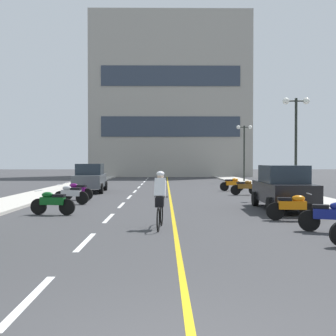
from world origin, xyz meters
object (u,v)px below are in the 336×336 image
Objects in this scene: motorcycle_5 at (71,194)px; motorcycle_8 at (232,184)px; motorcycle_3 at (292,206)px; motorcycle_7 at (245,187)px; cyclist_rider at (160,198)px; street_lamp_mid at (296,124)px; motorcycle_4 at (52,202)px; motorcycle_6 at (77,191)px; parked_car_mid at (90,178)px; parked_car_near at (283,187)px; motorcycle_2 at (331,216)px; street_lamp_far at (244,140)px.

motorcycle_8 is (8.86, 7.99, 0.00)m from motorcycle_5.
motorcycle_7 is at bearing 87.44° from motorcycle_3.
motorcycle_3 is 0.96× the size of cyclist_rider.
street_lamp_mid is 12.31m from cyclist_rider.
motorcycle_4 is at bearing 170.30° from motorcycle_3.
motorcycle_3 and motorcycle_6 have the same top height.
parked_car_mid reaches higher than motorcycle_3.
parked_car_mid is 2.52× the size of motorcycle_3.
parked_car_near is at bearing -88.31° from motorcycle_8.
motorcycle_6 is 1.00× the size of motorcycle_8.
motorcycle_2 is 11.50m from motorcycle_5.
motorcycle_7 is (-2.38, 1.81, -3.50)m from street_lamp_mid.
motorcycle_6 is at bearing -86.67° from parked_car_mid.
street_lamp_far is at bearing 83.74° from motorcycle_2.
parked_car_mid is at bearing 93.33° from motorcycle_6.
motorcycle_5 is at bearing -151.93° from motorcycle_7.
motorcycle_2 is 0.97× the size of motorcycle_5.
parked_car_mid reaches higher than cyclist_rider.
street_lamp_mid reaches higher than motorcycle_4.
street_lamp_far is at bearing 73.01° from cyclist_rider.
street_lamp_mid is 3.11× the size of motorcycle_7.
motorcycle_5 is 10.25m from motorcycle_7.
street_lamp_far is 11.21m from motorcycle_8.
cyclist_rider is at bearing -107.90° from motorcycle_8.
motorcycle_5 is 7.71m from cyclist_rider.
motorcycle_6 is (-9.11, 9.20, 0.00)m from motorcycle_2.
parked_car_near reaches higher than motorcycle_7.
motorcycle_3 is (-0.55, -2.85, -0.44)m from parked_car_near.
street_lamp_far is 1.22× the size of parked_car_near.
parked_car_mid reaches higher than motorcycle_4.
motorcycle_7 is (9.51, -2.24, -0.44)m from parked_car_mid.
parked_car_near is 7.01m from motorcycle_7.
motorcycle_5 is 1.99m from motorcycle_6.
parked_car_near is 2.50× the size of motorcycle_4.
cyclist_rider reaches higher than motorcycle_4.
motorcycle_4 and motorcycle_7 have the same top height.
motorcycle_6 is (-11.59, -1.03, -3.50)m from street_lamp_mid.
motorcycle_3 and motorcycle_5 have the same top height.
parked_car_mid is 9.78m from motorcycle_7.
motorcycle_6 is at bearing 117.28° from cyclist_rider.
motorcycle_3 is 1.00× the size of motorcycle_7.
motorcycle_7 is 3.17m from motorcycle_8.
motorcycle_4 is 4.96m from cyclist_rider.
street_lamp_far is 3.09× the size of motorcycle_8.
motorcycle_6 is at bearing 94.67° from motorcycle_5.
motorcycle_8 is (-0.10, 15.21, 0.00)m from motorcycle_2.
motorcycle_3 and motorcycle_8 have the same top height.
street_lamp_mid is at bearing 66.37° from parked_car_near.
motorcycle_8 is (8.68, 11.57, 0.00)m from motorcycle_4.
parked_car_mid is 2.55× the size of motorcycle_6.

